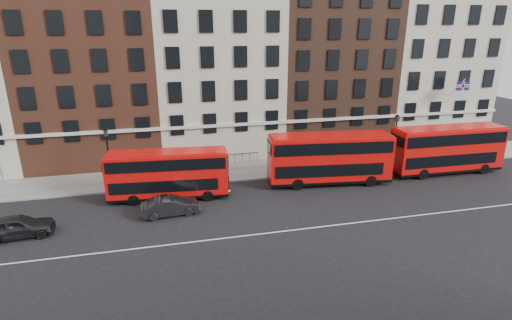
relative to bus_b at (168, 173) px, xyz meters
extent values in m
plane|color=black|center=(6.05, -5.63, -2.20)|extent=(120.00, 120.00, 0.00)
cube|color=gray|center=(6.05, 4.87, -2.12)|extent=(80.00, 5.00, 0.15)
cube|color=gray|center=(6.05, 2.37, -2.12)|extent=(80.00, 0.30, 0.16)
cube|color=white|center=(6.05, -7.63, -2.19)|extent=(70.00, 0.12, 0.01)
cube|color=brown|center=(-6.75, 12.37, 8.80)|extent=(12.80, 10.00, 22.00)
cube|color=#AFAC9A|center=(6.05, 12.37, 7.30)|extent=(12.80, 10.00, 19.00)
cube|color=brown|center=(18.85, 12.37, 8.30)|extent=(12.80, 10.00, 21.00)
cube|color=#BAB3A1|center=(31.65, 12.37, 7.80)|extent=(12.80, 10.00, 20.00)
cube|color=red|center=(0.03, 0.00, -0.05)|extent=(9.85, 3.15, 3.64)
cube|color=black|center=(0.03, 0.00, -1.76)|extent=(9.85, 3.19, 0.22)
cube|color=black|center=(-0.24, 0.02, -0.67)|extent=(8.75, 3.12, 0.97)
cube|color=black|center=(0.03, 0.00, 1.08)|extent=(9.49, 3.19, 0.92)
cube|color=red|center=(0.03, 0.00, 1.82)|extent=(9.56, 2.94, 0.17)
cube|color=black|center=(4.89, -0.43, -0.77)|extent=(0.25, 2.03, 1.20)
cube|color=black|center=(4.89, -0.43, 0.22)|extent=(0.23, 1.75, 0.39)
cylinder|color=black|center=(3.06, -1.31, -1.73)|extent=(0.94, 0.34, 0.92)
cylinder|color=black|center=(3.25, 0.75, -1.73)|extent=(0.94, 0.34, 0.92)
cylinder|color=black|center=(-2.81, -0.79, -1.73)|extent=(0.94, 0.34, 0.92)
cylinder|color=black|center=(-2.63, 1.27, -1.73)|extent=(0.94, 0.34, 0.92)
cube|color=red|center=(14.22, 0.00, 0.22)|extent=(11.14, 3.82, 4.11)
cube|color=black|center=(14.22, 0.00, -1.71)|extent=(11.15, 3.86, 0.25)
cube|color=black|center=(13.91, 0.03, -0.48)|extent=(9.91, 3.76, 1.09)
cube|color=black|center=(14.22, 0.00, 1.50)|extent=(10.74, 3.85, 1.04)
cube|color=red|center=(14.22, 0.00, 2.33)|extent=(10.81, 3.58, 0.19)
cube|color=black|center=(19.68, -0.63, -0.58)|extent=(0.34, 2.28, 1.35)
cube|color=black|center=(19.68, -0.63, 0.53)|extent=(0.31, 1.97, 0.44)
cylinder|color=black|center=(17.60, -1.56, -1.68)|extent=(1.07, 0.41, 1.04)
cylinder|color=black|center=(17.86, 0.75, -1.68)|extent=(1.07, 0.41, 1.04)
cylinder|color=black|center=(10.98, -0.81, -1.68)|extent=(1.07, 0.41, 1.04)
cylinder|color=black|center=(11.25, 1.51, -1.68)|extent=(1.07, 0.41, 1.04)
cube|color=red|center=(26.34, 0.00, 0.21)|extent=(10.92, 2.72, 4.10)
cube|color=black|center=(26.34, 0.00, -1.71)|extent=(10.92, 2.76, 0.25)
cube|color=black|center=(26.03, 0.00, -0.49)|extent=(9.67, 2.79, 1.09)
cube|color=black|center=(26.34, 0.00, 1.48)|extent=(10.50, 2.80, 1.04)
cube|color=red|center=(26.34, 0.00, 2.31)|extent=(10.60, 2.51, 0.19)
cube|color=black|center=(31.83, -0.07, -0.59)|extent=(0.11, 2.28, 1.35)
cube|color=black|center=(31.83, -0.07, 0.52)|extent=(0.11, 1.97, 0.44)
cylinder|color=black|center=(29.85, -1.21, -1.68)|extent=(1.04, 0.30, 1.04)
cylinder|color=black|center=(29.88, 1.12, -1.68)|extent=(1.04, 0.30, 1.04)
cylinder|color=black|center=(23.22, -1.13, -1.68)|extent=(1.04, 0.30, 1.04)
cylinder|color=black|center=(23.25, 1.19, -1.68)|extent=(1.04, 0.30, 1.04)
imported|color=black|center=(-10.21, -4.19, -1.40)|extent=(4.79, 2.28, 1.58)
imported|color=black|center=(0.01, -3.17, -1.47)|extent=(4.52, 1.96, 1.45)
cylinder|color=black|center=(-4.90, 3.62, 0.25)|extent=(0.14, 0.14, 4.60)
cylinder|color=black|center=(-4.90, 3.62, -1.75)|extent=(0.32, 0.32, 0.60)
cube|color=#262626|center=(-4.90, 3.62, 2.80)|extent=(0.32, 0.32, 0.55)
cone|color=black|center=(-4.90, 3.62, 3.15)|extent=(0.44, 0.44, 0.25)
cylinder|color=black|center=(22.33, 2.71, 0.25)|extent=(0.14, 0.14, 4.60)
cylinder|color=black|center=(22.33, 2.71, -1.75)|extent=(0.32, 0.32, 0.60)
cube|color=#262626|center=(22.33, 2.71, 2.80)|extent=(0.32, 0.32, 0.55)
cone|color=black|center=(22.33, 2.71, 3.15)|extent=(0.44, 0.44, 0.25)
cylinder|color=black|center=(30.18, 2.80, -0.75)|extent=(0.12, 0.12, 2.60)
cube|color=black|center=(30.18, 2.65, 0.85)|extent=(0.25, 0.30, 0.75)
sphere|color=red|center=(30.18, 2.48, 1.07)|extent=(0.14, 0.14, 0.14)
sphere|color=#0C9919|center=(30.18, 2.48, 0.63)|extent=(0.14, 0.14, 0.14)
camera|label=1|loc=(0.02, -31.41, 11.60)|focal=28.00mm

